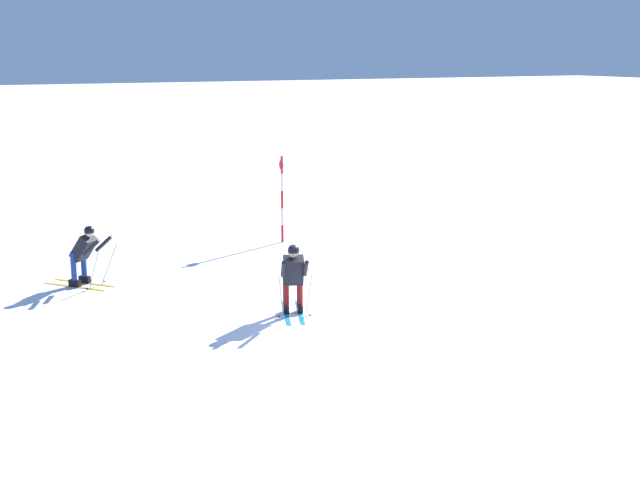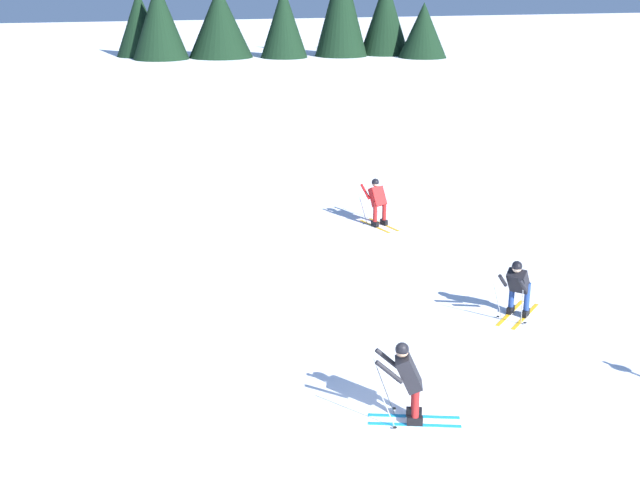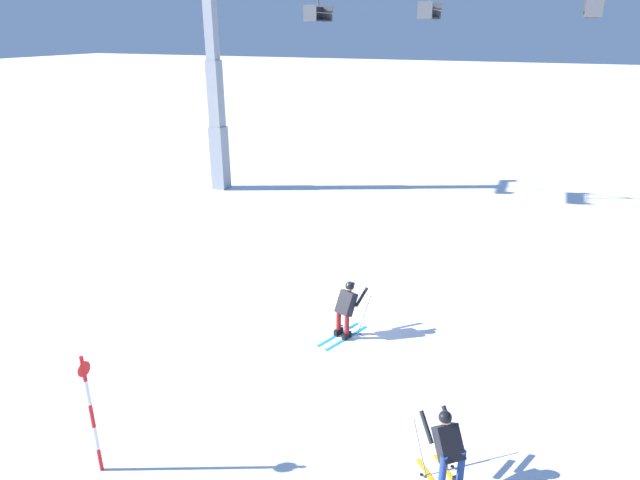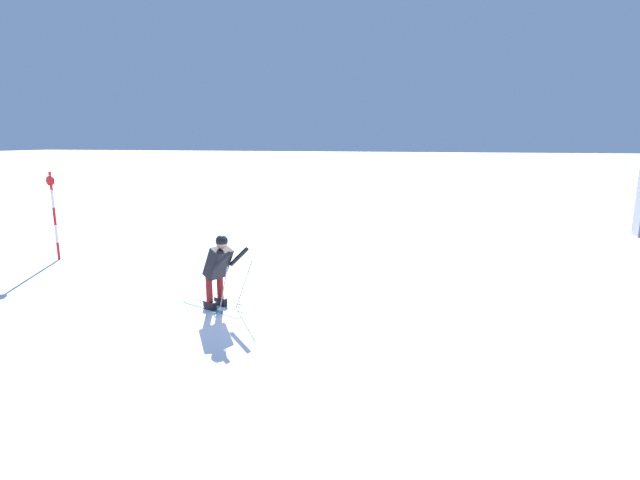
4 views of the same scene
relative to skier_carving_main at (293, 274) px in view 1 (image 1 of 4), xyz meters
The scene contains 4 objects.
ground_plane 1.24m from the skier_carving_main, behind, with size 260.00×260.00×0.00m, color white.
skier_carving_main is the anchor object (origin of this frame).
trail_marker_pole 6.84m from the skier_carving_main, 112.23° to the right, with size 0.07×0.28×2.49m.
skier_distant_downhill 5.40m from the skier_carving_main, 50.77° to the right, with size 1.56×1.69×1.60m.
Camera 1 is at (7.86, 15.01, 5.39)m, focal length 46.92 mm.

